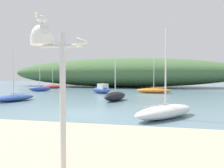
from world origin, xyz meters
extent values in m
plane|color=slate|center=(0.00, 0.00, 0.00)|extent=(120.00, 120.00, 0.00)
ellipsoid|color=#476B3D|center=(-2.92, 28.93, 2.57)|extent=(42.45, 11.24, 5.14)
cylinder|color=silver|center=(2.56, -8.20, 1.61)|extent=(0.12, 0.12, 2.81)
cylinder|color=silver|center=(2.56, -8.20, 2.76)|extent=(0.88, 0.07, 0.07)
cylinder|color=white|center=(2.12, -8.20, 2.89)|extent=(0.46, 0.46, 0.19)
sphere|color=white|center=(2.12, -8.20, 2.99)|extent=(0.42, 0.42, 0.42)
cone|color=silver|center=(3.01, -8.20, 2.82)|extent=(0.24, 0.21, 0.21)
cylinder|color=orange|center=(2.14, -8.21, 3.23)|extent=(0.01, 0.01, 0.05)
cylinder|color=orange|center=(2.11, -8.19, 3.23)|extent=(0.01, 0.01, 0.05)
ellipsoid|color=white|center=(2.12, -8.20, 3.32)|extent=(0.24, 0.25, 0.13)
ellipsoid|color=#9EA0A8|center=(2.12, -8.20, 3.34)|extent=(0.22, 0.22, 0.05)
sphere|color=white|center=(2.06, -8.27, 3.38)|extent=(0.09, 0.09, 0.09)
cone|color=gold|center=(2.01, -8.32, 3.38)|extent=(0.06, 0.06, 0.03)
ellipsoid|color=#B72D28|center=(-13.02, 21.78, 0.28)|extent=(3.55, 1.88, 0.55)
cylinder|color=silver|center=(-13.02, 21.78, 1.81)|extent=(0.08, 0.08, 2.85)
cylinder|color=silver|center=(-12.53, 21.92, 0.64)|extent=(1.49, 0.47, 0.06)
ellipsoid|color=#2D4C9E|center=(-11.56, 15.36, 0.33)|extent=(2.89, 1.93, 0.65)
cylinder|color=silver|center=(-11.56, 15.36, 1.97)|extent=(0.08, 0.08, 3.02)
cylinder|color=silver|center=(-11.94, 15.19, 0.71)|extent=(1.16, 0.56, 0.06)
ellipsoid|color=orange|center=(3.26, 15.60, 0.30)|extent=(4.12, 1.27, 0.60)
cylinder|color=silver|center=(3.26, 15.60, 2.82)|extent=(0.08, 0.08, 4.80)
cylinder|color=silver|center=(3.87, 15.61, 0.67)|extent=(1.84, 0.10, 0.06)
ellipsoid|color=black|center=(0.49, 6.57, 0.38)|extent=(1.83, 3.36, 0.75)
cylinder|color=silver|center=(0.49, 6.57, 2.14)|extent=(0.08, 0.08, 3.22)
cylinder|color=silver|center=(0.36, 6.11, 0.78)|extent=(0.44, 1.41, 0.06)
ellipsoid|color=white|center=(4.58, -0.54, 0.33)|extent=(3.52, 4.20, 0.66)
cylinder|color=silver|center=(4.58, -0.54, 2.48)|extent=(0.08, 0.08, 4.03)
cylinder|color=silver|center=(4.20, -1.06, 0.71)|extent=(1.19, 1.60, 0.06)
ellipsoid|color=#2D4C9E|center=(-2.76, 13.89, 0.37)|extent=(3.04, 2.69, 0.74)
cube|color=silver|center=(-2.52, 13.71, 0.81)|extent=(1.37, 1.34, 0.66)
ellipsoid|color=#2D4C9E|center=(-7.65, 4.43, 0.27)|extent=(2.55, 4.09, 0.53)
cylinder|color=silver|center=(-7.65, 4.43, 2.21)|extent=(0.08, 0.08, 3.67)
cylinder|color=silver|center=(-7.48, 4.98, 0.62)|extent=(0.59, 1.66, 0.06)
camera|label=1|loc=(4.55, -12.51, 2.19)|focal=37.42mm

